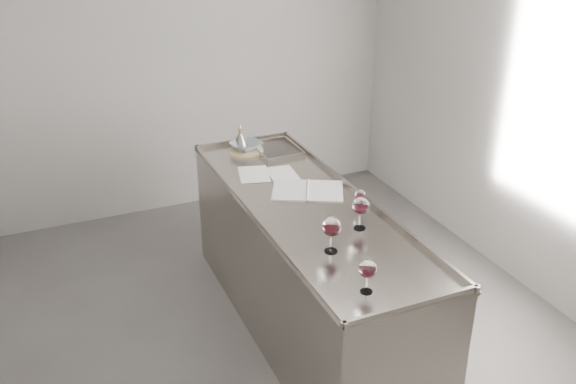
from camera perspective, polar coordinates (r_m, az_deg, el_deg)
name	(u,v)px	position (r m, az deg, el deg)	size (l,w,h in m)	color
room_shell	(246,167)	(3.40, -3.76, 2.23)	(4.54, 5.04, 2.84)	#555250
counter	(306,268)	(4.24, 1.59, -6.80)	(0.77, 2.42, 0.97)	gray
wine_glass_left	(368,270)	(3.14, 7.09, -6.87)	(0.09, 0.09, 0.18)	white
wine_glass_middle	(332,228)	(3.45, 3.90, -3.19)	(0.10, 0.10, 0.21)	white
wine_glass_right	(361,207)	(3.70, 6.49, -1.30)	(0.10, 0.10, 0.20)	white
wine_glass_small	(360,195)	(3.95, 6.42, -0.30)	(0.06, 0.06, 0.13)	white
notebook	(308,191)	(4.19, 1.77, 0.13)	(0.55, 0.49, 0.02)	white
loose_paper_top	(282,173)	(4.45, -0.52, 1.66)	(0.19, 0.27, 0.00)	white
loose_paper_under	(254,174)	(4.44, -3.05, 1.59)	(0.20, 0.29, 0.00)	white
trivet	(246,150)	(4.83, -3.72, 3.70)	(0.25, 0.25, 0.02)	beige
ceramic_bowl	(246,146)	(4.82, -3.73, 4.12)	(0.22, 0.22, 0.06)	gray
wine_funnel	(240,140)	(4.89, -4.25, 4.59)	(0.14, 0.14, 0.20)	#9F968D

